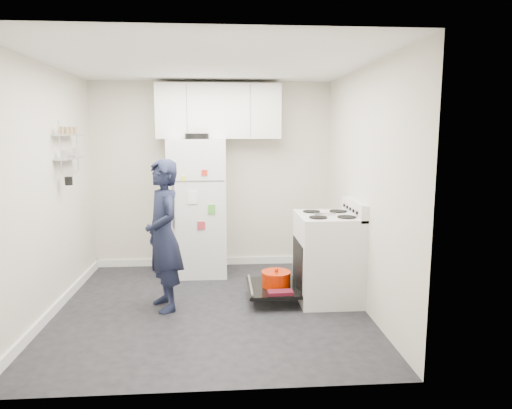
{
  "coord_description": "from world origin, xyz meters",
  "views": [
    {
      "loc": [
        0.13,
        -4.62,
        1.82
      ],
      "look_at": [
        0.5,
        0.28,
        1.05
      ],
      "focal_mm": 32.0,
      "sensor_mm": 36.0,
      "label": 1
    }
  ],
  "objects": [
    {
      "name": "person",
      "position": [
        -0.47,
        0.01,
        0.78
      ],
      "size": [
        0.57,
        0.67,
        1.56
      ],
      "primitive_type": "imported",
      "rotation": [
        0.0,
        0.0,
        -1.15
      ],
      "color": "#161B31",
      "rests_on": "ground"
    },
    {
      "name": "open_oven_door",
      "position": [
        0.69,
        0.15,
        0.2
      ],
      "size": [
        0.55,
        0.7,
        0.24
      ],
      "color": "black",
      "rests_on": "ground"
    },
    {
      "name": "wall_shelf_rack",
      "position": [
        -1.52,
        0.49,
        1.68
      ],
      "size": [
        0.14,
        0.6,
        0.61
      ],
      "color": "#B2B2B7",
      "rests_on": "room"
    },
    {
      "name": "refrigerator",
      "position": [
        -0.18,
        1.25,
        0.88
      ],
      "size": [
        0.72,
        0.74,
        1.82
      ],
      "color": "silver",
      "rests_on": "ground"
    },
    {
      "name": "electric_range",
      "position": [
        1.26,
        0.15,
        0.47
      ],
      "size": [
        0.66,
        0.76,
        1.1
      ],
      "color": "silver",
      "rests_on": "ground"
    },
    {
      "name": "upper_cabinets",
      "position": [
        0.1,
        1.43,
        2.1
      ],
      "size": [
        1.6,
        0.33,
        0.7
      ],
      "primitive_type": "cube",
      "color": "silver",
      "rests_on": "room"
    },
    {
      "name": "room",
      "position": [
        -0.03,
        0.03,
        1.21
      ],
      "size": [
        3.21,
        3.21,
        2.51
      ],
      "color": "black",
      "rests_on": "ground"
    }
  ]
}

